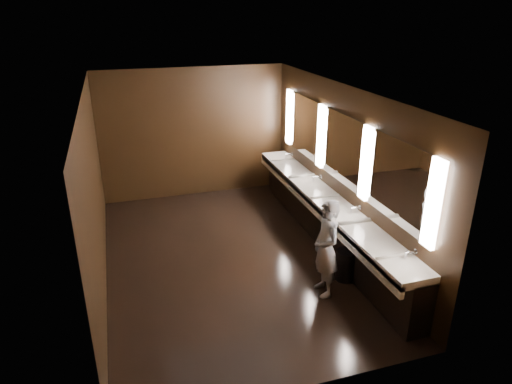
# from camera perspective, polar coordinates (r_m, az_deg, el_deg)

# --- Properties ---
(floor) EXTENTS (6.00, 6.00, 0.00)m
(floor) POSITION_cam_1_polar(r_m,az_deg,el_deg) (7.83, -3.36, -8.20)
(floor) COLOR black
(floor) RESTS_ON ground
(ceiling) EXTENTS (4.00, 6.00, 0.02)m
(ceiling) POSITION_cam_1_polar(r_m,az_deg,el_deg) (6.84, -3.89, 12.41)
(ceiling) COLOR #2D2D2B
(ceiling) RESTS_ON wall_back
(wall_back) EXTENTS (4.00, 0.02, 2.80)m
(wall_back) POSITION_cam_1_polar(r_m,az_deg,el_deg) (10.02, -7.78, 7.28)
(wall_back) COLOR black
(wall_back) RESTS_ON floor
(wall_front) EXTENTS (4.00, 0.02, 2.80)m
(wall_front) POSITION_cam_1_polar(r_m,az_deg,el_deg) (4.67, 5.50, -11.31)
(wall_front) COLOR black
(wall_front) RESTS_ON floor
(wall_left) EXTENTS (0.02, 6.00, 2.80)m
(wall_left) POSITION_cam_1_polar(r_m,az_deg,el_deg) (7.06, -19.56, -0.41)
(wall_left) COLOR black
(wall_left) RESTS_ON floor
(wall_right) EXTENTS (0.02, 6.00, 2.80)m
(wall_right) POSITION_cam_1_polar(r_m,az_deg,el_deg) (7.90, 10.63, 2.93)
(wall_right) COLOR black
(wall_right) RESTS_ON floor
(sink_counter) EXTENTS (0.55, 5.40, 1.01)m
(sink_counter) POSITION_cam_1_polar(r_m,az_deg,el_deg) (8.15, 8.89, -3.20)
(sink_counter) COLOR black
(sink_counter) RESTS_ON floor
(mirror_band) EXTENTS (0.06, 5.03, 1.15)m
(mirror_band) POSITION_cam_1_polar(r_m,az_deg,el_deg) (7.78, 10.68, 5.35)
(mirror_band) COLOR white
(mirror_band) RESTS_ON wall_right
(person) EXTENTS (0.38, 0.56, 1.48)m
(person) POSITION_cam_1_polar(r_m,az_deg,el_deg) (6.66, 8.76, -7.01)
(person) COLOR #99B6E4
(person) RESTS_ON floor
(trash_bin) EXTENTS (0.38, 0.38, 0.49)m
(trash_bin) POSITION_cam_1_polar(r_m,az_deg,el_deg) (7.28, 11.16, -8.93)
(trash_bin) COLOR black
(trash_bin) RESTS_ON floor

